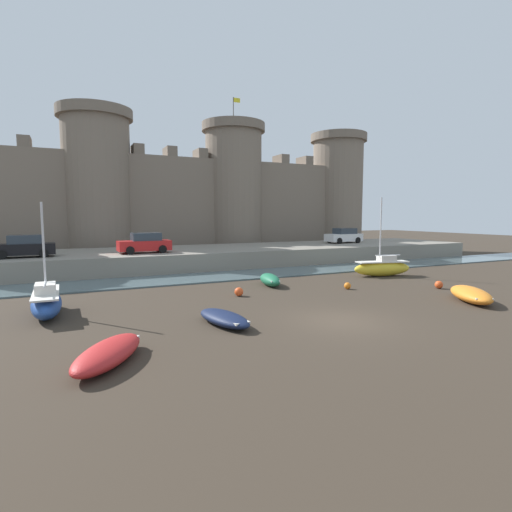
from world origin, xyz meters
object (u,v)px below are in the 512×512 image
(rowboat_near_channel_left, at_px, (270,280))
(sailboat_near_channel_right, at_px, (46,302))
(rowboat_midflat_right, at_px, (108,353))
(car_quay_west, at_px, (145,243))
(sailboat_midflat_centre, at_px, (382,267))
(mooring_buoy_mid_mud, at_px, (439,285))
(car_quay_east, at_px, (24,247))
(rowboat_foreground_right, at_px, (471,294))
(rowboat_midflat_left, at_px, (224,318))
(mooring_buoy_near_channel, at_px, (348,286))
(mooring_buoy_off_centre, at_px, (239,292))
(car_quay_centre_west, at_px, (344,236))

(rowboat_near_channel_left, height_order, sailboat_near_channel_right, sailboat_near_channel_right)
(rowboat_near_channel_left, relative_size, rowboat_midflat_right, 0.82)
(car_quay_west, bearing_deg, sailboat_midflat_centre, -32.26)
(mooring_buoy_mid_mud, bearing_deg, car_quay_east, 146.60)
(rowboat_near_channel_left, bearing_deg, car_quay_west, 121.98)
(rowboat_foreground_right, relative_size, sailboat_midflat_centre, 0.69)
(rowboat_midflat_left, xyz_separation_m, rowboat_near_channel_left, (6.04, 7.52, 0.10))
(rowboat_near_channel_left, height_order, car_quay_east, car_quay_east)
(car_quay_west, bearing_deg, mooring_buoy_mid_mud, -45.29)
(mooring_buoy_near_channel, xyz_separation_m, car_quay_east, (-18.52, 13.42, 2.11))
(sailboat_near_channel_right, bearing_deg, mooring_buoy_near_channel, -1.96)
(mooring_buoy_near_channel, relative_size, car_quay_east, 0.10)
(rowboat_midflat_left, xyz_separation_m, mooring_buoy_mid_mud, (15.14, 2.03, -0.05))
(sailboat_near_channel_right, relative_size, mooring_buoy_near_channel, 12.30)
(sailboat_midflat_centre, bearing_deg, mooring_buoy_mid_mud, -94.95)
(mooring_buoy_mid_mud, xyz_separation_m, mooring_buoy_off_centre, (-12.26, 3.20, 0.01))
(rowboat_near_channel_left, bearing_deg, rowboat_midflat_left, -128.79)
(sailboat_near_channel_right, xyz_separation_m, sailboat_midflat_centre, (22.43, 2.65, 0.01))
(sailboat_near_channel_right, bearing_deg, car_quay_west, 62.36)
(rowboat_midflat_right, relative_size, car_quay_east, 0.91)
(rowboat_foreground_right, xyz_separation_m, rowboat_midflat_left, (-13.50, 1.37, -0.10))
(mooring_buoy_mid_mud, height_order, mooring_buoy_off_centre, mooring_buoy_off_centre)
(rowboat_near_channel_left, xyz_separation_m, mooring_buoy_mid_mud, (9.09, -5.49, -0.16))
(rowboat_midflat_right, distance_m, car_quay_east, 20.83)
(sailboat_midflat_centre, height_order, car_quay_east, sailboat_midflat_centre)
(sailboat_midflat_centre, bearing_deg, rowboat_near_channel_left, -179.89)
(rowboat_foreground_right, distance_m, rowboat_midflat_right, 18.36)
(rowboat_foreground_right, distance_m, car_quay_centre_west, 22.89)
(rowboat_midflat_left, distance_m, mooring_buoy_mid_mud, 15.27)
(rowboat_midflat_right, bearing_deg, mooring_buoy_mid_mud, 13.14)
(rowboat_midflat_right, xyz_separation_m, mooring_buoy_mid_mud, (19.95, 4.66, -0.11))
(car_quay_centre_west, bearing_deg, sailboat_midflat_centre, -115.59)
(rowboat_near_channel_left, bearing_deg, mooring_buoy_near_channel, -40.19)
(car_quay_west, bearing_deg, rowboat_midflat_left, -89.35)
(sailboat_near_channel_right, bearing_deg, rowboat_foreground_right, -17.13)
(sailboat_midflat_centre, height_order, car_quay_centre_west, sailboat_midflat_centre)
(car_quay_west, bearing_deg, mooring_buoy_near_channel, -52.76)
(sailboat_midflat_centre, bearing_deg, car_quay_west, 147.74)
(sailboat_near_channel_right, relative_size, mooring_buoy_mid_mud, 10.58)
(rowboat_midflat_left, bearing_deg, car_quay_centre_west, 42.80)
(rowboat_midflat_right, relative_size, car_quay_centre_west, 0.91)
(rowboat_foreground_right, relative_size, car_quay_east, 0.98)
(car_quay_east, bearing_deg, car_quay_centre_west, 4.22)
(rowboat_near_channel_left, xyz_separation_m, car_quay_west, (-6.24, 10.00, 1.92))
(sailboat_midflat_centre, bearing_deg, mooring_buoy_near_channel, -150.91)
(rowboat_midflat_right, relative_size, mooring_buoy_off_centre, 7.53)
(rowboat_midflat_right, distance_m, car_quay_centre_west, 34.79)
(rowboat_near_channel_left, relative_size, sailboat_near_channel_right, 0.60)
(rowboat_foreground_right, bearing_deg, rowboat_midflat_right, -176.06)
(rowboat_near_channel_left, height_order, rowboat_midflat_right, rowboat_near_channel_left)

